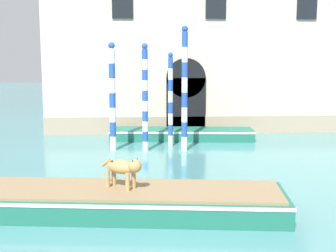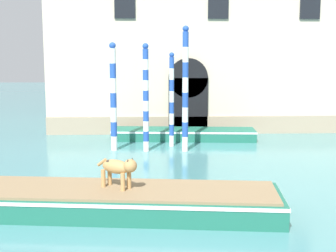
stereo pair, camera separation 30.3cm
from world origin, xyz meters
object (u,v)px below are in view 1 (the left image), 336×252
(boat_foreground, at_px, (111,200))
(boat_moored_near_palazzo, at_px, (182,134))
(dog_on_deck, at_px, (123,168))
(mooring_pole_0, at_px, (112,97))
(mooring_pole_2, at_px, (185,89))
(mooring_pole_1, at_px, (170,100))
(mooring_pole_3, at_px, (145,98))

(boat_foreground, distance_m, boat_moored_near_palazzo, 9.77)
(dog_on_deck, distance_m, mooring_pole_0, 7.35)
(mooring_pole_2, bearing_deg, dog_on_deck, -106.55)
(mooring_pole_0, bearing_deg, mooring_pole_1, 17.87)
(boat_foreground, bearing_deg, dog_on_deck, 1.45)
(mooring_pole_0, bearing_deg, mooring_pole_2, -5.47)
(mooring_pole_2, bearing_deg, boat_moored_near_palazzo, 87.09)
(dog_on_deck, relative_size, mooring_pole_2, 0.20)
(mooring_pole_0, xyz_separation_m, mooring_pole_1, (2.25, 0.73, -0.19))
(dog_on_deck, height_order, mooring_pole_3, mooring_pole_3)
(dog_on_deck, height_order, mooring_pole_2, mooring_pole_2)
(dog_on_deck, relative_size, mooring_pole_0, 0.23)
(mooring_pole_0, relative_size, mooring_pole_1, 1.10)
(dog_on_deck, bearing_deg, mooring_pole_3, 120.89)
(mooring_pole_1, relative_size, mooring_pole_2, 0.79)
(mooring_pole_1, xyz_separation_m, mooring_pole_3, (-1.02, -0.94, 0.17))
(mooring_pole_2, xyz_separation_m, mooring_pole_3, (-1.48, 0.05, -0.32))
(mooring_pole_3, bearing_deg, boat_moored_near_palazzo, 56.51)
(mooring_pole_1, height_order, mooring_pole_3, mooring_pole_3)
(dog_on_deck, height_order, mooring_pole_0, mooring_pole_0)
(mooring_pole_1, bearing_deg, mooring_pole_3, -137.42)
(mooring_pole_0, relative_size, mooring_pole_2, 0.87)
(mooring_pole_0, height_order, mooring_pole_3, mooring_pole_0)
(dog_on_deck, height_order, boat_moored_near_palazzo, dog_on_deck)
(boat_moored_near_palazzo, xyz_separation_m, mooring_pole_3, (-1.61, -2.43, 1.81))
(mooring_pole_0, distance_m, mooring_pole_2, 2.75)
(dog_on_deck, bearing_deg, mooring_pole_0, 130.74)
(mooring_pole_1, bearing_deg, boat_foreground, -103.47)
(dog_on_deck, xyz_separation_m, mooring_pole_0, (-0.64, 7.25, 1.00))
(boat_moored_near_palazzo, relative_size, mooring_pole_2, 1.33)
(dog_on_deck, bearing_deg, mooring_pole_2, 109.14)
(boat_moored_near_palazzo, xyz_separation_m, mooring_pole_0, (-2.84, -2.22, 1.83))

